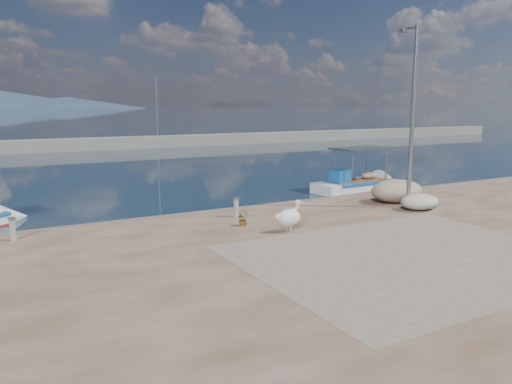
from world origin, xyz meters
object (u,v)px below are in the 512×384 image
object	(u,v)px
bollard_near	(236,206)
lamp_post	(412,124)
boat_right	(358,186)
pelican	(289,217)

from	to	relation	value
bollard_near	lamp_post	bearing A→B (deg)	-14.95
boat_right	pelican	size ratio (longest dim) A/B	5.17
pelican	bollard_near	distance (m)	2.83
boat_right	lamp_post	bearing A→B (deg)	-118.99
lamp_post	bollard_near	distance (m)	7.54
boat_right	pelican	world-z (taller)	boat_right
boat_right	pelican	xyz separation A→B (m)	(-9.14, -7.31, 0.78)
lamp_post	bollard_near	bearing A→B (deg)	165.05
boat_right	pelican	distance (m)	11.73
pelican	bollard_near	bearing A→B (deg)	119.17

